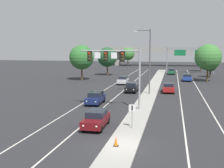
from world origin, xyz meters
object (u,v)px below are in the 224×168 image
tree_far_right_c (211,65)px  tree_far_left_c (128,54)px  car_oncoming_black (132,87)px  median_sign_post (132,112)px  car_oncoming_silver (123,80)px  tree_far_left_a (82,57)px  tree_far_right_b (208,57)px  car_oncoming_navy (95,98)px  car_receding_blue (187,77)px  car_receding_green (172,71)px  tree_far_left_b (107,57)px  tree_far_right_a (201,59)px  traffic_cone_median_nose (116,141)px  car_oncoming_darkred (96,119)px  street_lamp_median (148,58)px  highway_sign_gantry (190,52)px  overhead_signal_mast (118,63)px  car_receding_red (169,87)px

tree_far_right_c → tree_far_left_c: bearing=124.9°
car_oncoming_black → tree_far_left_c: bearing=99.8°
median_sign_post → car_oncoming_silver: 31.84m
tree_far_right_c → tree_far_left_a: (-29.14, -12.99, 2.13)m
car_oncoming_black → tree_far_left_a: tree_far_left_a is taller
tree_far_right_c → tree_far_left_c: 47.14m
tree_far_right_b → tree_far_left_a: tree_far_right_b is taller
car_oncoming_navy → car_receding_blue: (12.91, 28.92, 0.00)m
median_sign_post → car_receding_blue: median_sign_post is taller
car_oncoming_navy → car_oncoming_silver: bearing=90.1°
car_receding_green → tree_far_right_c: size_ratio=0.96×
tree_far_left_c → tree_far_left_b: (0.87, -39.65, 0.02)m
car_receding_green → tree_far_left_b: 18.65m
car_receding_green → car_oncoming_black: bearing=-100.5°
tree_far_right_a → tree_far_left_b: size_ratio=0.79×
tree_far_left_c → traffic_cone_median_nose: bearing=-81.4°
car_receding_green → car_oncoming_darkred: bearing=-96.7°
street_lamp_median → tree_far_left_b: 31.30m
median_sign_post → car_oncoming_black: median_sign_post is taller
car_oncoming_silver → tree_far_right_a: 40.15m
street_lamp_median → car_oncoming_navy: size_ratio=2.22×
tree_far_left_c → highway_sign_gantry: bearing=-51.4°
car_oncoming_darkred → car_receding_blue: same height
street_lamp_median → tree_far_right_a: size_ratio=1.71×
tree_far_right_b → median_sign_post: bearing=-105.4°
car_oncoming_black → tree_far_left_a: (-13.51, 14.20, 4.38)m
traffic_cone_median_nose → car_receding_blue: bearing=81.0°
car_receding_green → car_oncoming_silver: bearing=-111.8°
overhead_signal_mast → median_sign_post: (2.81, -7.89, -3.90)m
overhead_signal_mast → car_receding_blue: bearing=73.5°
car_receding_red → traffic_cone_median_nose: 27.32m
street_lamp_median → car_oncoming_black: bearing=142.8°
overhead_signal_mast → car_receding_green: overhead_signal_mast is taller
tree_far_right_a → tree_far_right_b: 27.98m
car_oncoming_silver → tree_far_right_b: tree_far_right_b is taller
median_sign_post → car_receding_green: size_ratio=0.49×
tree_far_right_b → tree_far_left_a: (-27.37, -3.26, -0.10)m
car_oncoming_black → car_receding_red: (5.96, 0.88, 0.00)m
car_oncoming_black → highway_sign_gantry: size_ratio=0.34×
car_oncoming_navy → car_receding_green: size_ratio=1.00×
car_receding_green → tree_far_left_b: bearing=-156.3°
median_sign_post → traffic_cone_median_nose: size_ratio=2.97×
car_oncoming_silver → street_lamp_median: bearing=-62.9°
traffic_cone_median_nose → tree_far_left_b: 54.21m
car_oncoming_silver → tree_far_left_a: tree_far_left_a is taller
car_oncoming_darkred → car_receding_red: size_ratio=1.00×
car_receding_blue → tree_far_left_c: 52.37m
highway_sign_gantry → tree_far_left_c: 36.20m
tree_far_right_a → tree_far_right_b: tree_far_right_b is taller
tree_far_left_a → tree_far_left_b: tree_far_left_a is taller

